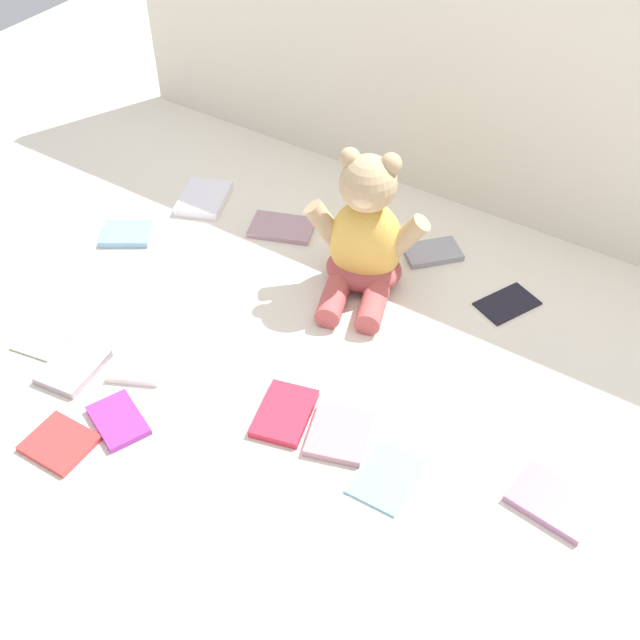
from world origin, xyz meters
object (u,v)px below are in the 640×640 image
(book_case_3, at_px, (282,228))
(book_case_8, at_px, (73,367))
(teddy_bear, at_px, (365,240))
(book_case_1, at_px, (143,355))
(book_case_13, at_px, (339,434))
(book_case_0, at_px, (386,476))
(book_case_10, at_px, (282,412))
(book_case_9, at_px, (118,420))
(book_case_5, at_px, (204,199))
(book_case_4, at_px, (432,252))
(book_case_7, at_px, (49,332))
(book_case_2, at_px, (507,303))
(book_case_12, at_px, (127,234))
(book_case_6, at_px, (60,443))
(book_case_11, at_px, (553,501))

(book_case_3, xyz_separation_m, book_case_8, (-0.07, -0.54, 0.00))
(teddy_bear, bearing_deg, book_case_3, 147.66)
(book_case_1, distance_m, book_case_13, 0.39)
(book_case_0, xyz_separation_m, book_case_10, (-0.21, 0.01, 0.00))
(book_case_3, height_order, book_case_10, book_case_10)
(book_case_9, xyz_separation_m, book_case_13, (0.32, 0.18, 0.00))
(teddy_bear, relative_size, book_case_5, 2.27)
(book_case_4, relative_size, book_case_7, 0.92)
(book_case_2, xyz_separation_m, book_case_12, (-0.76, -0.24, 0.00))
(book_case_5, bearing_deg, book_case_6, 88.23)
(book_case_9, distance_m, book_case_13, 0.37)
(book_case_4, relative_size, book_case_8, 0.99)
(book_case_3, bearing_deg, book_case_2, 74.44)
(book_case_3, bearing_deg, book_case_13, 23.96)
(book_case_2, bearing_deg, book_case_9, 80.34)
(book_case_1, height_order, book_case_13, same)
(book_case_9, height_order, book_case_13, book_case_13)
(book_case_10, relative_size, book_case_12, 1.19)
(book_case_3, bearing_deg, book_case_0, 28.75)
(book_case_2, height_order, book_case_10, book_case_10)
(teddy_bear, height_order, book_case_1, teddy_bear)
(book_case_11, bearing_deg, book_case_4, 50.82)
(book_case_4, xyz_separation_m, book_case_9, (-0.23, -0.68, -0.00))
(book_case_9, bearing_deg, book_case_6, 174.07)
(book_case_4, bearing_deg, book_case_3, -119.80)
(book_case_11, bearing_deg, book_case_9, 116.55)
(book_case_3, height_order, book_case_6, book_case_3)
(book_case_7, bearing_deg, book_case_2, -152.24)
(teddy_bear, height_order, book_case_2, teddy_bear)
(book_case_5, bearing_deg, book_case_4, 170.91)
(book_case_6, relative_size, book_case_9, 0.97)
(book_case_13, bearing_deg, book_case_1, 167.92)
(book_case_9, bearing_deg, book_case_7, 94.71)
(book_case_6, bearing_deg, teddy_bear, -20.59)
(book_case_10, xyz_separation_m, book_case_11, (0.44, 0.08, -0.00))
(book_case_10, bearing_deg, teddy_bear, 83.89)
(book_case_1, height_order, book_case_11, same)
(book_case_2, bearing_deg, book_case_13, 101.59)
(book_case_10, distance_m, book_case_12, 0.60)
(book_case_5, xyz_separation_m, book_case_13, (0.60, -0.39, -0.00))
(book_case_3, bearing_deg, book_case_4, 87.31)
(book_case_5, bearing_deg, book_case_3, 162.05)
(book_case_11, bearing_deg, book_case_3, 71.82)
(book_case_1, bearing_deg, book_case_11, -17.56)
(book_case_7, xyz_separation_m, book_case_11, (0.92, 0.16, 0.00))
(book_case_0, bearing_deg, teddy_bear, -56.76)
(book_case_7, bearing_deg, book_case_3, -120.51)
(book_case_6, xyz_separation_m, book_case_9, (0.05, 0.09, 0.00))
(book_case_3, distance_m, book_case_12, 0.33)
(teddy_bear, xyz_separation_m, book_case_5, (-0.44, 0.04, -0.10))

